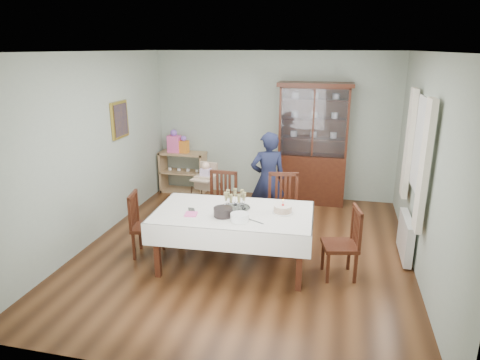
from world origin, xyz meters
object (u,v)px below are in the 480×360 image
(chair_far_left, at_px, (221,218))
(chair_end_left, at_px, (147,237))
(gift_bag_orange, at_px, (184,145))
(chair_far_right, at_px, (283,223))
(high_chair, at_px, (206,195))
(woman, at_px, (268,180))
(sideboard, at_px, (183,172))
(champagne_tray, at_px, (235,204))
(chair_end_right, at_px, (340,256))
(gift_bag_pink, at_px, (174,142))
(china_cabinet, at_px, (313,142))
(dining_table, at_px, (233,239))
(birthday_cake, at_px, (283,209))

(chair_far_left, distance_m, chair_end_left, 1.14)
(chair_end_left, xyz_separation_m, gift_bag_orange, (-0.43, 2.68, 0.68))
(chair_far_right, height_order, high_chair, chair_far_right)
(chair_far_left, height_order, woman, woman)
(sideboard, xyz_separation_m, champagne_tray, (1.70, -2.64, 0.43))
(gift_bag_orange, bearing_deg, chair_end_right, -41.63)
(champagne_tray, xyz_separation_m, gift_bag_pink, (-1.85, 2.62, 0.17))
(china_cabinet, bearing_deg, chair_end_left, -127.17)
(high_chair, xyz_separation_m, gift_bag_pink, (-0.98, 1.11, 0.63))
(chair_far_left, distance_m, high_chair, 0.91)
(sideboard, height_order, chair_end_left, chair_end_left)
(high_chair, bearing_deg, dining_table, -50.75)
(china_cabinet, height_order, champagne_tray, china_cabinet)
(gift_bag_pink, distance_m, gift_bag_orange, 0.20)
(high_chair, bearing_deg, gift_bag_pink, 142.52)
(dining_table, distance_m, sideboard, 3.22)
(birthday_cake, xyz_separation_m, gift_bag_orange, (-2.27, 2.62, 0.14))
(chair_end_right, bearing_deg, gift_bag_pink, -142.57)
(sideboard, distance_m, gift_bag_pink, 0.62)
(chair_far_left, height_order, chair_end_left, chair_far_left)
(sideboard, relative_size, chair_far_right, 0.89)
(china_cabinet, distance_m, champagne_tray, 2.75)
(chair_far_left, height_order, champagne_tray, champagne_tray)
(chair_end_right, bearing_deg, china_cabinet, 179.02)
(china_cabinet, xyz_separation_m, chair_far_left, (-1.21, -1.88, -0.83))
(birthday_cake, bearing_deg, china_cabinet, 85.93)
(dining_table, height_order, birthday_cake, birthday_cake)
(woman, relative_size, champagne_tray, 3.92)
(gift_bag_pink, bearing_deg, china_cabinet, -0.03)
(chair_end_left, relative_size, birthday_cake, 3.39)
(dining_table, relative_size, high_chair, 2.17)
(sideboard, height_order, chair_far_left, chair_far_left)
(high_chair, bearing_deg, champagne_tray, -49.19)
(chair_far_right, bearing_deg, champagne_tray, -135.45)
(woman, bearing_deg, china_cabinet, -137.96)
(chair_far_left, bearing_deg, woman, 46.95)
(china_cabinet, distance_m, high_chair, 2.14)
(chair_end_left, bearing_deg, dining_table, -102.51)
(chair_far_right, bearing_deg, dining_table, -132.01)
(birthday_cake, relative_size, gift_bag_pink, 0.59)
(chair_end_left, bearing_deg, china_cabinet, -47.79)
(chair_end_left, relative_size, high_chair, 0.94)
(dining_table, distance_m, gift_bag_orange, 3.23)
(chair_end_left, height_order, gift_bag_pink, gift_bag_pink)
(chair_end_left, bearing_deg, chair_far_right, -76.01)
(chair_far_left, bearing_deg, sideboard, 125.66)
(high_chair, bearing_deg, chair_end_left, -91.99)
(woman, bearing_deg, chair_far_left, 22.84)
(dining_table, relative_size, woman, 1.34)
(sideboard, bearing_deg, china_cabinet, -0.49)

